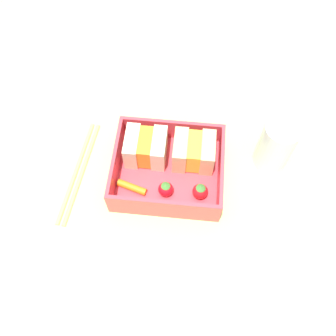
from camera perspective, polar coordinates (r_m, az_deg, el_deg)
ground_plane at (r=63.73cm, az=-0.00°, el=-1.57°), size 120.00×120.00×2.00cm
bento_tray at (r=62.31cm, az=-0.00°, el=-0.91°), size 17.52×14.87×1.20cm
bento_rim at (r=59.84cm, az=-0.00°, el=0.31°), size 17.52×14.87×4.38cm
sandwich_left at (r=61.34cm, az=-3.39°, el=3.17°), size 6.62×5.88×4.97cm
sandwich_center_left at (r=60.98cm, az=3.96°, el=2.54°), size 6.62×5.88×4.97cm
carrot_stick_far_left at (r=60.21cm, az=-5.52°, el=-2.93°), size 4.98×2.49×1.15cm
strawberry_far_left at (r=58.98cm, az=-0.37°, el=-3.20°), size 2.40×2.40×3.00cm
strawberry_left at (r=58.98cm, az=4.93°, el=-3.53°), size 2.48×2.48×3.08cm
chopstick_pair at (r=64.60cm, az=-13.43°, el=-0.47°), size 3.63×19.48×0.70cm
drinking_glass at (r=62.64cm, az=16.16°, el=3.43°), size 5.73×5.73×9.62cm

